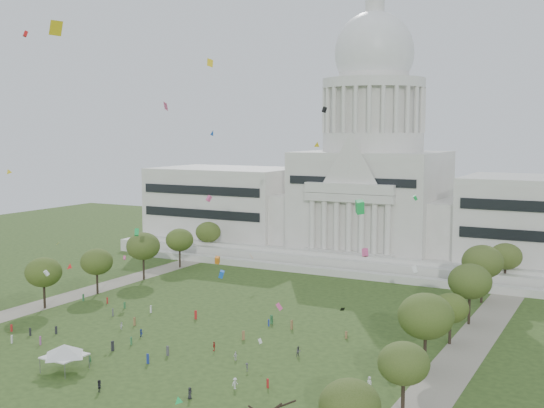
# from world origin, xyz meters

# --- Properties ---
(ground) EXTENTS (400.00, 400.00, 0.00)m
(ground) POSITION_xyz_m (0.00, 0.00, 0.00)
(ground) COLOR #2C4319
(ground) RESTS_ON ground
(capitol) EXTENTS (160.00, 64.50, 91.30)m
(capitol) POSITION_xyz_m (0.00, 113.59, 22.30)
(capitol) COLOR silver
(capitol) RESTS_ON ground
(path_left) EXTENTS (8.00, 160.00, 0.04)m
(path_left) POSITION_xyz_m (-48.00, 30.00, 0.02)
(path_left) COLOR gray
(path_left) RESTS_ON ground
(path_right) EXTENTS (8.00, 160.00, 0.04)m
(path_right) POSITION_xyz_m (48.00, 30.00, 0.02)
(path_right) COLOR gray
(path_right) RESTS_ON ground
(row_tree_r_0) EXTENTS (7.67, 7.67, 10.91)m
(row_tree_r_0) POSITION_xyz_m (44.94, -19.59, 7.75)
(row_tree_r_0) COLOR black
(row_tree_r_0) RESTS_ON ground
(row_tree_r_1) EXTENTS (7.58, 7.58, 10.78)m
(row_tree_r_1) POSITION_xyz_m (46.22, -1.75, 7.66)
(row_tree_r_1) COLOR black
(row_tree_r_1) RESTS_ON ground
(row_tree_l_2) EXTENTS (8.42, 8.42, 11.97)m
(row_tree_l_2) POSITION_xyz_m (-45.04, 17.30, 8.51)
(row_tree_l_2) COLOR black
(row_tree_l_2) RESTS_ON ground
(row_tree_r_2) EXTENTS (9.55, 9.55, 13.58)m
(row_tree_r_2) POSITION_xyz_m (44.17, 17.44, 9.66)
(row_tree_r_2) COLOR black
(row_tree_r_2) RESTS_ON ground
(row_tree_l_3) EXTENTS (8.12, 8.12, 11.55)m
(row_tree_l_3) POSITION_xyz_m (-44.09, 33.92, 8.21)
(row_tree_l_3) COLOR black
(row_tree_l_3) RESTS_ON ground
(row_tree_r_3) EXTENTS (7.01, 7.01, 9.98)m
(row_tree_r_3) POSITION_xyz_m (44.40, 34.48, 7.08)
(row_tree_r_3) COLOR black
(row_tree_r_3) RESTS_ON ground
(row_tree_l_4) EXTENTS (9.29, 9.29, 13.21)m
(row_tree_l_4) POSITION_xyz_m (-44.08, 52.42, 9.39)
(row_tree_l_4) COLOR black
(row_tree_l_4) RESTS_ON ground
(row_tree_r_4) EXTENTS (9.19, 9.19, 13.06)m
(row_tree_r_4) POSITION_xyz_m (44.76, 50.04, 9.29)
(row_tree_r_4) COLOR black
(row_tree_r_4) RESTS_ON ground
(row_tree_l_5) EXTENTS (8.33, 8.33, 11.85)m
(row_tree_l_5) POSITION_xyz_m (-45.22, 71.01, 8.42)
(row_tree_l_5) COLOR black
(row_tree_l_5) RESTS_ON ground
(row_tree_r_5) EXTENTS (9.82, 9.82, 13.96)m
(row_tree_r_5) POSITION_xyz_m (43.49, 70.19, 9.93)
(row_tree_r_5) COLOR black
(row_tree_r_5) RESTS_ON ground
(row_tree_l_6) EXTENTS (8.19, 8.19, 11.64)m
(row_tree_l_6) POSITION_xyz_m (-46.87, 89.14, 8.27)
(row_tree_l_6) COLOR black
(row_tree_l_6) RESTS_ON ground
(row_tree_r_6) EXTENTS (8.42, 8.42, 11.97)m
(row_tree_r_6) POSITION_xyz_m (45.96, 88.13, 8.51)
(row_tree_r_6) COLOR black
(row_tree_r_6) RESTS_ON ground
(event_tent) EXTENTS (8.85, 8.85, 4.78)m
(event_tent) POSITION_xyz_m (-10.41, -11.26, 3.71)
(event_tent) COLOR #4C4C4C
(event_tent) RESTS_ON ground
(person_0) EXTENTS (1.11, 0.92, 1.94)m
(person_0) POSITION_xyz_m (38.48, 5.63, 0.97)
(person_0) COLOR silver
(person_0) RESTS_ON ground
(person_2) EXTENTS (1.00, 1.08, 1.90)m
(person_2) POSITION_xyz_m (21.77, 14.23, 0.95)
(person_2) COLOR #4C4C51
(person_2) RESTS_ON ground
(person_3) EXTENTS (0.97, 1.07, 1.48)m
(person_3) POSITION_xyz_m (17.30, 3.12, 0.74)
(person_3) COLOR #4C4C51
(person_3) RESTS_ON ground
(person_4) EXTENTS (0.95, 1.18, 1.77)m
(person_4) POSITION_xyz_m (6.41, 9.75, 0.88)
(person_4) COLOR #B21E1E
(person_4) RESTS_ON ground
(person_5) EXTENTS (1.49, 1.40, 1.58)m
(person_5) POSITION_xyz_m (-11.26, 10.32, 0.79)
(person_5) COLOR navy
(person_5) RESTS_ON ground
(person_6) EXTENTS (0.61, 0.92, 1.84)m
(person_6) POSITION_xyz_m (15.60, -11.40, 0.92)
(person_6) COLOR #26262B
(person_6) RESTS_ON ground
(person_7) EXTENTS (0.61, 0.51, 1.46)m
(person_7) POSITION_xyz_m (-9.15, -6.47, 0.73)
(person_7) COLOR #33723F
(person_7) RESTS_ON ground
(person_8) EXTENTS (0.88, 0.80, 1.54)m
(person_8) POSITION_xyz_m (-18.06, 12.47, 0.77)
(person_8) COLOR silver
(person_8) RESTS_ON ground
(person_9) EXTENTS (0.90, 1.30, 1.82)m
(person_9) POSITION_xyz_m (19.64, -4.66, 0.91)
(person_9) COLOR silver
(person_9) RESTS_ON ground
(person_10) EXTENTS (0.73, 1.02, 1.57)m
(person_10) POSITION_xyz_m (12.67, 7.11, 0.78)
(person_10) COLOR silver
(person_10) RESTS_ON ground
(person_11) EXTENTS (1.70, 1.82, 1.93)m
(person_11) POSITION_xyz_m (1.31, -15.68, 0.96)
(person_11) COLOR #26262B
(person_11) RESTS_ON ground
(distant_crowd) EXTENTS (67.82, 35.76, 1.93)m
(distant_crowd) POSITION_xyz_m (-10.91, 14.55, 0.86)
(distant_crowd) COLOR #B21E1E
(distant_crowd) RESTS_ON ground
(kite_swarm) EXTENTS (82.65, 93.43, 64.53)m
(kite_swarm) POSITION_xyz_m (2.45, 8.84, 24.01)
(kite_swarm) COLOR green
(kite_swarm) RESTS_ON ground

